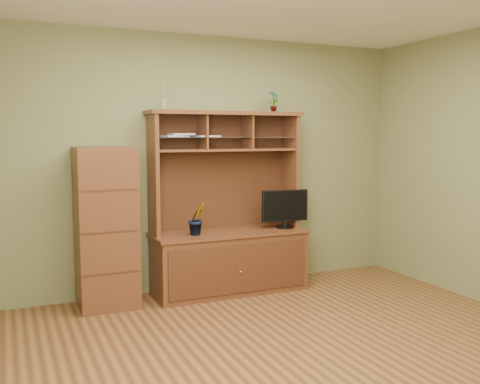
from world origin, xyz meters
TOP-DOWN VIEW (x-y plane):
  - room at (0.00, 0.00)m, footprint 4.54×4.04m
  - media_hutch at (0.09, 1.73)m, footprint 1.66×0.61m
  - monitor at (0.72, 1.65)m, footprint 0.52×0.20m
  - orchid_plant at (-0.29, 1.65)m, footprint 0.21×0.19m
  - top_plant at (0.66, 1.80)m, footprint 0.15×0.12m
  - reed_diffuser at (-0.57, 1.80)m, footprint 0.06×0.06m
  - magazines at (-0.33, 1.80)m, footprint 0.63×0.25m
  - side_cabinet at (-1.18, 1.73)m, footprint 0.55×0.50m

SIDE VIEW (x-z plane):
  - media_hutch at x=0.09m, z-range -0.43..1.47m
  - side_cabinet at x=-1.18m, z-range 0.00..1.54m
  - orchid_plant at x=-0.29m, z-range 0.65..0.98m
  - monitor at x=0.72m, z-range 0.66..1.07m
  - room at x=0.00m, z-range -0.02..2.72m
  - magazines at x=-0.33m, z-range 1.63..1.67m
  - top_plant at x=0.66m, z-range 1.90..2.14m
  - reed_diffuser at x=-0.57m, z-range 1.87..2.17m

